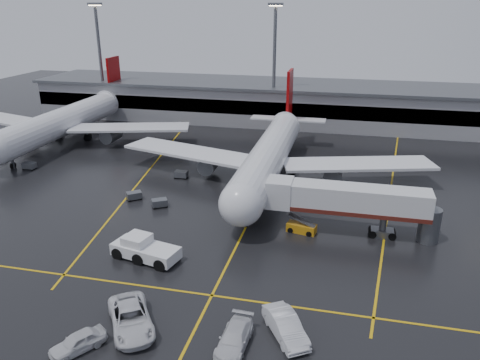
# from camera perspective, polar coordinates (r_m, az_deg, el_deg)

# --- Properties ---
(ground) EXTENTS (220.00, 220.00, 0.00)m
(ground) POSITION_cam_1_polar(r_m,az_deg,el_deg) (64.29, 2.15, -2.86)
(ground) COLOR black
(ground) RESTS_ON ground
(apron_line_centre) EXTENTS (0.25, 90.00, 0.02)m
(apron_line_centre) POSITION_cam_1_polar(r_m,az_deg,el_deg) (64.29, 2.15, -2.85)
(apron_line_centre) COLOR gold
(apron_line_centre) RESTS_ON ground
(apron_line_stop) EXTENTS (60.00, 0.25, 0.02)m
(apron_line_stop) POSITION_cam_1_polar(r_m,az_deg,el_deg) (45.52, -3.42, -13.73)
(apron_line_stop) COLOR gold
(apron_line_stop) RESTS_ON ground
(apron_line_left) EXTENTS (9.99, 69.35, 0.02)m
(apron_line_left) POSITION_cam_1_polar(r_m,az_deg,el_deg) (78.96, -10.78, 1.37)
(apron_line_left) COLOR gold
(apron_line_left) RESTS_ON ground
(apron_line_right) EXTENTS (7.57, 69.64, 0.02)m
(apron_line_right) POSITION_cam_1_polar(r_m,az_deg,el_deg) (72.88, 17.75, -0.95)
(apron_line_right) COLOR gold
(apron_line_right) RESTS_ON ground
(terminal) EXTENTS (122.00, 19.00, 8.60)m
(terminal) POSITION_cam_1_polar(r_m,az_deg,el_deg) (108.49, 7.18, 9.23)
(terminal) COLOR gray
(terminal) RESTS_ON ground
(light_mast_left) EXTENTS (3.00, 1.20, 25.45)m
(light_mast_left) POSITION_cam_1_polar(r_m,az_deg,el_deg) (115.09, -16.56, 14.34)
(light_mast_left) COLOR #595B60
(light_mast_left) RESTS_ON ground
(light_mast_mid) EXTENTS (3.00, 1.20, 25.45)m
(light_mast_mid) POSITION_cam_1_polar(r_m,az_deg,el_deg) (101.75, 4.17, 14.37)
(light_mast_mid) COLOR #595B60
(light_mast_mid) RESTS_ON ground
(main_airliner) EXTENTS (48.80, 45.60, 14.10)m
(main_airliner) POSITION_cam_1_polar(r_m,az_deg,el_deg) (71.76, 3.70, 3.26)
(main_airliner) COLOR silver
(main_airliner) RESTS_ON ground
(second_airliner) EXTENTS (48.80, 45.60, 14.10)m
(second_airliner) POSITION_cam_1_polar(r_m,az_deg,el_deg) (98.05, -20.13, 6.82)
(second_airliner) COLOR silver
(second_airliner) RESTS_ON ground
(jet_bridge) EXTENTS (19.90, 3.40, 6.05)m
(jet_bridge) POSITION_cam_1_polar(r_m,az_deg,el_deg) (56.25, 12.94, -2.63)
(jet_bridge) COLOR silver
(jet_bridge) RESTS_ON ground
(pushback_tractor) EXTENTS (7.77, 4.54, 2.61)m
(pushback_tractor) POSITION_cam_1_polar(r_m,az_deg,el_deg) (51.77, -11.50, -8.22)
(pushback_tractor) COLOR white
(pushback_tractor) RESTS_ON ground
(belt_loader) EXTENTS (3.64, 2.17, 2.17)m
(belt_loader) POSITION_cam_1_polar(r_m,az_deg,el_deg) (56.86, 7.43, -5.76)
(belt_loader) COLOR #C58011
(belt_loader) RESTS_ON ground
(service_van_a) EXTENTS (6.54, 7.59, 1.94)m
(service_van_a) POSITION_cam_1_polar(r_m,az_deg,el_deg) (42.10, -13.02, -15.96)
(service_van_a) COLOR silver
(service_van_a) RESTS_ON ground
(service_van_b) EXTENTS (2.43, 5.47, 1.56)m
(service_van_b) POSITION_cam_1_polar(r_m,az_deg,el_deg) (39.46, -0.68, -18.54)
(service_van_b) COLOR silver
(service_van_b) RESTS_ON ground
(service_van_c) EXTENTS (4.74, 5.92, 1.89)m
(service_van_c) POSITION_cam_1_polar(r_m,az_deg,el_deg) (40.51, 5.52, -17.14)
(service_van_c) COLOR silver
(service_van_c) RESTS_ON ground
(service_van_d) EXTENTS (4.00, 4.71, 1.52)m
(service_van_d) POSITION_cam_1_polar(r_m,az_deg,el_deg) (41.13, -18.98, -18.02)
(service_van_d) COLOR silver
(service_van_d) RESTS_ON ground
(baggage_cart_a) EXTENTS (2.39, 2.17, 1.12)m
(baggage_cart_a) POSITION_cam_1_polar(r_m,az_deg,el_deg) (63.86, -9.69, -2.72)
(baggage_cart_a) COLOR #595B60
(baggage_cart_a) RESTS_ON ground
(baggage_cart_b) EXTENTS (2.38, 2.26, 1.12)m
(baggage_cart_b) POSITION_cam_1_polar(r_m,az_deg,el_deg) (66.95, -12.66, -1.81)
(baggage_cart_b) COLOR #595B60
(baggage_cart_b) RESTS_ON ground
(baggage_cart_c) EXTENTS (2.03, 1.34, 1.12)m
(baggage_cart_c) POSITION_cam_1_polar(r_m,az_deg,el_deg) (73.82, -7.12, 0.71)
(baggage_cart_c) COLOR #595B60
(baggage_cart_c) RESTS_ON ground
(baggage_cart_d) EXTENTS (2.18, 1.60, 1.12)m
(baggage_cart_d) POSITION_cam_1_polar(r_m,az_deg,el_deg) (92.14, -27.01, 2.64)
(baggage_cart_d) COLOR #595B60
(baggage_cart_d) RESTS_ON ground
(baggage_cart_e) EXTENTS (2.03, 1.35, 1.12)m
(baggage_cart_e) POSITION_cam_1_polar(r_m,az_deg,el_deg) (84.47, -24.10, 1.61)
(baggage_cart_e) COLOR #595B60
(baggage_cart_e) RESTS_ON ground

